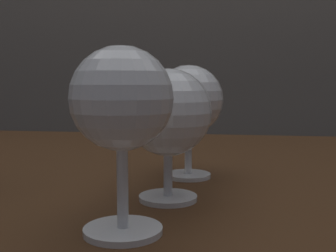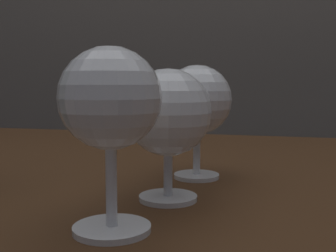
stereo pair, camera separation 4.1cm
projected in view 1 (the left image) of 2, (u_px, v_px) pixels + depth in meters
dining_table at (200, 228)px, 0.59m from camera, size 1.47×0.77×0.71m
wine_glass_rose at (122, 102)px, 0.32m from camera, size 0.08×0.08×0.15m
wine_glass_port at (168, 115)px, 0.41m from camera, size 0.09×0.09×0.13m
wine_glass_amber at (189, 102)px, 0.51m from camera, size 0.08×0.08×0.14m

